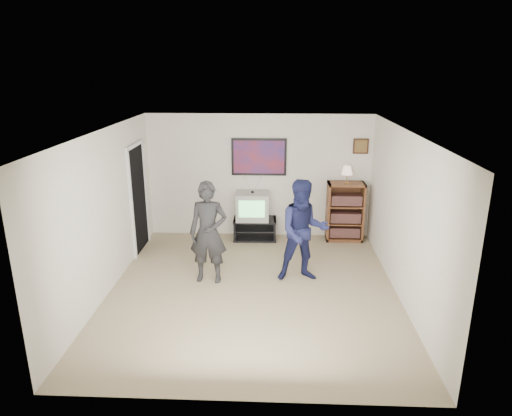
# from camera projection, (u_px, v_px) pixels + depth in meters

# --- Properties ---
(room_shell) EXTENTS (4.51, 5.00, 2.51)m
(room_shell) POSITION_uv_depth(u_px,v_px,m) (254.00, 208.00, 7.17)
(room_shell) COLOR #77654B
(room_shell) RESTS_ON ground
(media_stand) EXTENTS (0.87, 0.49, 0.43)m
(media_stand) POSITION_uv_depth(u_px,v_px,m) (255.00, 229.00, 9.28)
(media_stand) COLOR black
(media_stand) RESTS_ON room_shell
(crt_television) EXTENTS (0.66, 0.56, 0.55)m
(crt_television) POSITION_uv_depth(u_px,v_px,m) (253.00, 206.00, 9.14)
(crt_television) COLOR #A2A29C
(crt_television) RESTS_ON media_stand
(bookshelf) EXTENTS (0.72, 0.41, 1.19)m
(bookshelf) POSITION_uv_depth(u_px,v_px,m) (345.00, 212.00, 9.14)
(bookshelf) COLOR #562A19
(bookshelf) RESTS_ON room_shell
(table_lamp) EXTENTS (0.22, 0.22, 0.34)m
(table_lamp) POSITION_uv_depth(u_px,v_px,m) (347.00, 175.00, 8.89)
(table_lamp) COLOR beige
(table_lamp) RESTS_ON bookshelf
(person_tall) EXTENTS (0.63, 0.43, 1.67)m
(person_tall) POSITION_uv_depth(u_px,v_px,m) (208.00, 233.00, 7.31)
(person_tall) COLOR black
(person_tall) RESTS_ON room_shell
(person_short) EXTENTS (0.90, 0.74, 1.70)m
(person_short) POSITION_uv_depth(u_px,v_px,m) (303.00, 231.00, 7.35)
(person_short) COLOR #191C45
(person_short) RESTS_ON room_shell
(controller_left) EXTENTS (0.08, 0.13, 0.04)m
(controller_left) POSITION_uv_depth(u_px,v_px,m) (209.00, 204.00, 7.40)
(controller_left) COLOR white
(controller_left) RESTS_ON person_tall
(controller_right) EXTENTS (0.04, 0.11, 0.03)m
(controller_right) POSITION_uv_depth(u_px,v_px,m) (301.00, 210.00, 7.48)
(controller_right) COLOR white
(controller_right) RESTS_ON person_short
(poster) EXTENTS (1.10, 0.03, 0.75)m
(poster) POSITION_uv_depth(u_px,v_px,m) (259.00, 157.00, 9.08)
(poster) COLOR black
(poster) RESTS_ON room_shell
(air_vent) EXTENTS (0.28, 0.02, 0.14)m
(air_vent) POSITION_uv_depth(u_px,v_px,m) (231.00, 142.00, 9.02)
(air_vent) COLOR white
(air_vent) RESTS_ON room_shell
(small_picture) EXTENTS (0.30, 0.03, 0.30)m
(small_picture) POSITION_uv_depth(u_px,v_px,m) (361.00, 146.00, 8.93)
(small_picture) COLOR black
(small_picture) RESTS_ON room_shell
(doorway) EXTENTS (0.03, 0.85, 2.00)m
(doorway) POSITION_uv_depth(u_px,v_px,m) (138.00, 199.00, 8.53)
(doorway) COLOR black
(doorway) RESTS_ON room_shell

